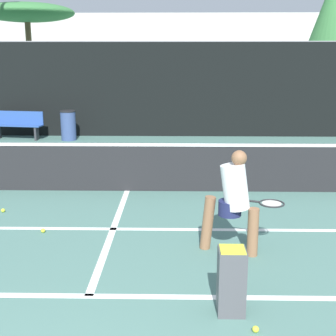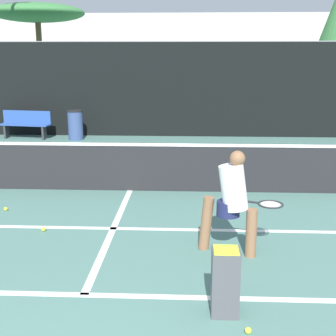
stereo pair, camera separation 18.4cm
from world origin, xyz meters
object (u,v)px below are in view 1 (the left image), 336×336
(courtside_bench, at_px, (18,124))
(ball_hopper, at_px, (231,279))
(trash_bin, at_px, (68,125))
(parked_car, at_px, (247,103))
(player_practicing, at_px, (234,199))

(courtside_bench, bearing_deg, ball_hopper, -52.35)
(trash_bin, distance_m, parked_car, 8.00)
(courtside_bench, distance_m, trash_bin, 1.61)
(player_practicing, distance_m, ball_hopper, 1.57)
(ball_hopper, xyz_separation_m, parked_car, (2.26, 14.84, 0.24))
(player_practicing, height_order, parked_car, parked_car)
(ball_hopper, distance_m, trash_bin, 10.50)
(courtside_bench, relative_size, trash_bin, 1.79)
(parked_car, bearing_deg, courtside_bench, -147.52)
(trash_bin, relative_size, parked_car, 0.23)
(parked_car, bearing_deg, ball_hopper, -98.68)
(ball_hopper, bearing_deg, trash_bin, 111.81)
(player_practicing, xyz_separation_m, trash_bin, (-4.09, 8.24, -0.30))
(parked_car, bearing_deg, player_practicing, -98.86)
(player_practicing, xyz_separation_m, parked_car, (2.08, 13.33, -0.15))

